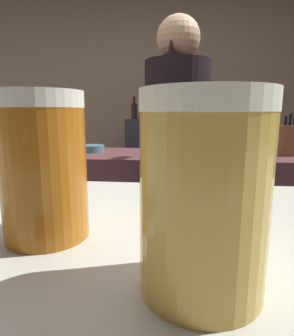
# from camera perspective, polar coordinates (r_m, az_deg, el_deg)

# --- Properties ---
(wall_back) EXTENTS (5.20, 0.10, 2.70)m
(wall_back) POSITION_cam_1_polar(r_m,az_deg,el_deg) (3.46, 1.72, 13.66)
(wall_back) COLOR gray
(wall_back) RESTS_ON ground
(prep_counter) EXTENTS (2.10, 0.60, 0.91)m
(prep_counter) POSITION_cam_1_polar(r_m,az_deg,el_deg) (2.11, 8.12, -9.47)
(prep_counter) COLOR brown
(prep_counter) RESTS_ON ground
(back_shelf) EXTENTS (0.81, 0.36, 1.12)m
(back_shelf) POSITION_cam_1_polar(r_m,az_deg,el_deg) (3.24, 3.23, -0.20)
(back_shelf) COLOR #32333E
(back_shelf) RESTS_ON ground
(bartender) EXTENTS (0.50, 0.55, 1.67)m
(bartender) POSITION_cam_1_polar(r_m,az_deg,el_deg) (1.54, 5.78, 2.66)
(bartender) COLOR #273534
(bartender) RESTS_ON ground
(knife_block) EXTENTS (0.10, 0.08, 0.28)m
(knife_block) POSITION_cam_1_polar(r_m,az_deg,el_deg) (2.12, 26.57, 5.11)
(knife_block) COLOR brown
(knife_block) RESTS_ON prep_counter
(mixing_bowl) EXTENTS (0.18, 0.18, 0.05)m
(mixing_bowl) POSITION_cam_1_polar(r_m,az_deg,el_deg) (2.12, -10.95, 3.88)
(mixing_bowl) COLOR slate
(mixing_bowl) RESTS_ON prep_counter
(chefs_knife) EXTENTS (0.24, 0.05, 0.01)m
(chefs_knife) POSITION_cam_1_polar(r_m,az_deg,el_deg) (1.97, 14.07, 2.60)
(chefs_knife) COLOR silver
(chefs_knife) RESTS_ON prep_counter
(pint_glass_near) EXTENTS (0.08, 0.08, 0.14)m
(pint_glass_near) POSITION_cam_1_polar(r_m,az_deg,el_deg) (0.28, -20.08, 0.28)
(pint_glass_near) COLOR #AF631A
(pint_glass_near) RESTS_ON bar_counter
(pint_glass_far) EXTENTS (0.08, 0.08, 0.13)m
(pint_glass_far) POSITION_cam_1_polar(r_m,az_deg,el_deg) (0.19, 11.28, -5.32)
(pint_glass_far) COLOR gold
(pint_glass_far) RESTS_ON bar_counter
(bottle_olive_oil) EXTENTS (0.06, 0.06, 0.24)m
(bottle_olive_oil) POSITION_cam_1_polar(r_m,az_deg,el_deg) (3.14, -2.60, 11.50)
(bottle_olive_oil) COLOR black
(bottle_olive_oil) RESTS_ON back_shelf
(bottle_soy) EXTENTS (0.06, 0.06, 0.26)m
(bottle_soy) POSITION_cam_1_polar(r_m,az_deg,el_deg) (3.12, 6.47, 11.59)
(bottle_soy) COLOR #365998
(bottle_soy) RESTS_ON back_shelf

